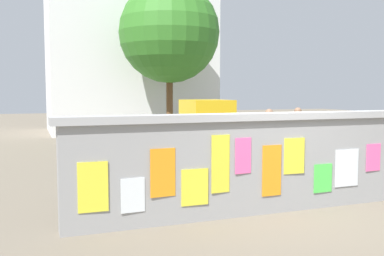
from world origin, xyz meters
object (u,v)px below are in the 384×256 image
(motorcycle, at_px, (333,158))
(auto_rickshaw_truck, at_px, (174,134))
(tree_roadside, at_px, (169,33))
(bicycle_near, at_px, (116,181))
(person_bystander, at_px, (269,132))
(person_walking, at_px, (297,129))

(motorcycle, bearing_deg, auto_rickshaw_truck, 137.77)
(motorcycle, bearing_deg, tree_roadside, 96.73)
(bicycle_near, distance_m, person_bystander, 5.04)
(motorcycle, distance_m, person_bystander, 1.90)
(motorcycle, bearing_deg, bicycle_near, -176.02)
(auto_rickshaw_truck, relative_size, bicycle_near, 2.12)
(person_bystander, bearing_deg, auto_rickshaw_truck, 151.70)
(auto_rickshaw_truck, distance_m, motorcycle, 4.29)
(bicycle_near, height_order, person_walking, person_walking)
(bicycle_near, relative_size, person_walking, 1.06)
(person_walking, height_order, tree_roadside, tree_roadside)
(person_walking, bearing_deg, person_bystander, -155.76)
(tree_roadside, bearing_deg, person_bystander, -87.90)
(auto_rickshaw_truck, xyz_separation_m, motorcycle, (3.16, -2.87, -0.44))
(motorcycle, height_order, tree_roadside, tree_roadside)
(motorcycle, height_order, bicycle_near, bicycle_near)
(person_walking, relative_size, tree_roadside, 0.24)
(auto_rickshaw_truck, distance_m, person_walking, 3.71)
(motorcycle, bearing_deg, person_walking, 77.48)
(bicycle_near, height_order, person_bystander, person_bystander)
(motorcycle, bearing_deg, person_bystander, 117.36)
(motorcycle, distance_m, person_walking, 2.33)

